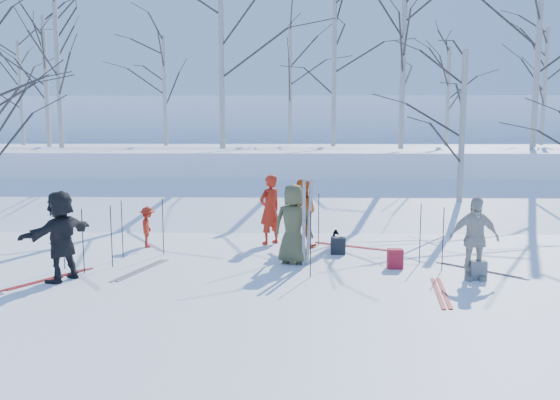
{
  "coord_description": "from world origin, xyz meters",
  "views": [
    {
      "loc": [
        0.33,
        -11.17,
        2.96
      ],
      "look_at": [
        0.0,
        1.5,
        1.3
      ],
      "focal_mm": 35.0,
      "sensor_mm": 36.0,
      "label": 1
    }
  ],
  "objects_px": {
    "skier_red_north": "(270,209)",
    "dog": "(337,241)",
    "backpack_red": "(395,259)",
    "skier_redor_behind": "(301,213)",
    "skier_grey_west": "(61,236)",
    "backpack_grey": "(478,270)",
    "skier_olive_center": "(293,224)",
    "skier_red_seated": "(148,227)",
    "backpack_dark": "(338,246)",
    "skier_cream_east": "(474,238)"
  },
  "relations": [
    {
      "from": "dog",
      "to": "skier_red_seated",
      "type": "bearing_deg",
      "value": -17.09
    },
    {
      "from": "skier_grey_west",
      "to": "backpack_red",
      "type": "bearing_deg",
      "value": 125.09
    },
    {
      "from": "skier_olive_center",
      "to": "backpack_red",
      "type": "xyz_separation_m",
      "value": [
        2.17,
        -0.39,
        -0.67
      ]
    },
    {
      "from": "skier_olive_center",
      "to": "skier_redor_behind",
      "type": "bearing_deg",
      "value": -82.63
    },
    {
      "from": "dog",
      "to": "backpack_dark",
      "type": "xyz_separation_m",
      "value": [
        0.01,
        -0.26,
        -0.05
      ]
    },
    {
      "from": "backpack_grey",
      "to": "skier_red_seated",
      "type": "bearing_deg",
      "value": 159.05
    },
    {
      "from": "skier_red_seated",
      "to": "skier_grey_west",
      "type": "relative_size",
      "value": 0.58
    },
    {
      "from": "skier_red_north",
      "to": "skier_cream_east",
      "type": "xyz_separation_m",
      "value": [
        4.16,
        -3.27,
        -0.07
      ]
    },
    {
      "from": "skier_olive_center",
      "to": "backpack_red",
      "type": "relative_size",
      "value": 4.2
    },
    {
      "from": "skier_grey_west",
      "to": "backpack_red",
      "type": "distance_m",
      "value": 6.82
    },
    {
      "from": "skier_red_north",
      "to": "backpack_dark",
      "type": "relative_size",
      "value": 4.49
    },
    {
      "from": "skier_cream_east",
      "to": "backpack_red",
      "type": "relative_size",
      "value": 3.92
    },
    {
      "from": "skier_redor_behind",
      "to": "backpack_dark",
      "type": "distance_m",
      "value": 1.37
    },
    {
      "from": "skier_red_north",
      "to": "dog",
      "type": "bearing_deg",
      "value": 109.37
    },
    {
      "from": "skier_redor_behind",
      "to": "backpack_grey",
      "type": "bearing_deg",
      "value": 158.02
    },
    {
      "from": "backpack_red",
      "to": "skier_redor_behind",
      "type": "bearing_deg",
      "value": 132.47
    },
    {
      "from": "skier_red_north",
      "to": "backpack_red",
      "type": "xyz_separation_m",
      "value": [
        2.78,
        -2.45,
        -0.69
      ]
    },
    {
      "from": "dog",
      "to": "backpack_grey",
      "type": "bearing_deg",
      "value": 124.83
    },
    {
      "from": "dog",
      "to": "backpack_grey",
      "type": "xyz_separation_m",
      "value": [
        2.6,
        -2.41,
        -0.06
      ]
    },
    {
      "from": "skier_red_seated",
      "to": "dog",
      "type": "bearing_deg",
      "value": -105.36
    },
    {
      "from": "skier_redor_behind",
      "to": "backpack_grey",
      "type": "height_order",
      "value": "skier_redor_behind"
    },
    {
      "from": "skier_redor_behind",
      "to": "backpack_grey",
      "type": "relative_size",
      "value": 4.49
    },
    {
      "from": "skier_olive_center",
      "to": "backpack_dark",
      "type": "distance_m",
      "value": 1.57
    },
    {
      "from": "skier_red_north",
      "to": "skier_redor_behind",
      "type": "bearing_deg",
      "value": 116.99
    },
    {
      "from": "skier_redor_behind",
      "to": "skier_cream_east",
      "type": "bearing_deg",
      "value": 157.22
    },
    {
      "from": "skier_red_seated",
      "to": "dog",
      "type": "relative_size",
      "value": 1.73
    },
    {
      "from": "skier_olive_center",
      "to": "skier_cream_east",
      "type": "distance_m",
      "value": 3.75
    },
    {
      "from": "backpack_red",
      "to": "backpack_dark",
      "type": "relative_size",
      "value": 1.05
    },
    {
      "from": "dog",
      "to": "backpack_grey",
      "type": "relative_size",
      "value": 1.56
    },
    {
      "from": "skier_cream_east",
      "to": "backpack_grey",
      "type": "bearing_deg",
      "value": -4.47
    },
    {
      "from": "backpack_red",
      "to": "backpack_dark",
      "type": "xyz_separation_m",
      "value": [
        -1.11,
        1.32,
        -0.01
      ]
    },
    {
      "from": "skier_grey_west",
      "to": "dog",
      "type": "bearing_deg",
      "value": 141.47
    },
    {
      "from": "skier_redor_behind",
      "to": "skier_grey_west",
      "type": "distance_m",
      "value": 5.73
    },
    {
      "from": "skier_red_north",
      "to": "dog",
      "type": "height_order",
      "value": "skier_red_north"
    },
    {
      "from": "skier_cream_east",
      "to": "skier_grey_west",
      "type": "height_order",
      "value": "skier_grey_west"
    },
    {
      "from": "skier_redor_behind",
      "to": "dog",
      "type": "relative_size",
      "value": 2.87
    },
    {
      "from": "skier_red_north",
      "to": "backpack_dark",
      "type": "xyz_separation_m",
      "value": [
        1.67,
        -1.13,
        -0.7
      ]
    },
    {
      "from": "skier_red_seated",
      "to": "skier_grey_west",
      "type": "distance_m",
      "value": 3.22
    },
    {
      "from": "skier_redor_behind",
      "to": "backpack_red",
      "type": "bearing_deg",
      "value": 151.26
    },
    {
      "from": "skier_olive_center",
      "to": "skier_redor_behind",
      "type": "relative_size",
      "value": 1.03
    },
    {
      "from": "skier_red_seated",
      "to": "skier_cream_east",
      "type": "distance_m",
      "value": 7.74
    },
    {
      "from": "dog",
      "to": "backpack_dark",
      "type": "distance_m",
      "value": 0.27
    },
    {
      "from": "skier_red_seated",
      "to": "skier_cream_east",
      "type": "height_order",
      "value": "skier_cream_east"
    },
    {
      "from": "skier_red_seated",
      "to": "dog",
      "type": "distance_m",
      "value": 4.74
    },
    {
      "from": "skier_red_north",
      "to": "skier_red_seated",
      "type": "relative_size",
      "value": 1.75
    },
    {
      "from": "skier_grey_west",
      "to": "dog",
      "type": "height_order",
      "value": "skier_grey_west"
    },
    {
      "from": "skier_olive_center",
      "to": "skier_grey_west",
      "type": "distance_m",
      "value": 4.76
    },
    {
      "from": "skier_olive_center",
      "to": "backpack_red",
      "type": "bearing_deg",
      "value": -176.63
    },
    {
      "from": "skier_redor_behind",
      "to": "dog",
      "type": "distance_m",
      "value": 1.2
    },
    {
      "from": "skier_grey_west",
      "to": "backpack_grey",
      "type": "distance_m",
      "value": 8.21
    }
  ]
}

